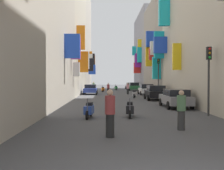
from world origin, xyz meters
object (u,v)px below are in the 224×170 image
object	(u,v)px
traffic_light_near_corner	(209,69)
parked_car_grey	(175,98)
scooter_black	(130,109)
traffic_light_far_corner	(158,70)
parked_car_black	(155,92)
scooter_silver	(135,94)
parked_car_white	(146,89)
scooter_green	(116,88)
parked_car_blue	(90,89)
scooter_orange	(103,89)
parked_car_silver	(130,86)
pedestrian_crossing	(94,87)
pedestrian_mid_street	(181,110)
scooter_blue	(89,110)
parked_car_green	(134,86)
pedestrian_near_right	(110,113)
pedestrian_far_away	(108,88)
pedestrian_near_left	(128,89)

from	to	relation	value
traffic_light_near_corner	parked_car_grey	bearing A→B (deg)	99.16
scooter_black	traffic_light_far_corner	distance (m)	16.98
parked_car_black	scooter_silver	distance (m)	3.84
scooter_silver	traffic_light_near_corner	bearing A→B (deg)	-80.02
parked_car_black	parked_car_white	xyz separation A→B (m)	(0.39, 9.40, -0.02)
scooter_green	traffic_light_far_corner	bearing A→B (deg)	-78.95
parked_car_blue	scooter_orange	xyz separation A→B (m)	(1.65, 7.16, -0.27)
parked_car_silver	pedestrian_crossing	world-z (taller)	pedestrian_crossing
parked_car_black	traffic_light_far_corner	world-z (taller)	traffic_light_far_corner
parked_car_black	pedestrian_mid_street	bearing A→B (deg)	-96.39
parked_car_blue	scooter_silver	world-z (taller)	parked_car_blue
parked_car_blue	parked_car_silver	distance (m)	20.60
parked_car_grey	scooter_blue	xyz separation A→B (m)	(-6.24, -5.48, -0.28)
parked_car_blue	parked_car_white	distance (m)	7.84
scooter_silver	scooter_black	xyz separation A→B (m)	(-1.91, -16.15, 0.00)
parked_car_white	scooter_black	xyz separation A→B (m)	(-4.14, -22.19, -0.30)
parked_car_blue	parked_car_green	world-z (taller)	parked_car_green
parked_car_green	pedestrian_near_right	distance (m)	41.30
parked_car_blue	pedestrian_mid_street	xyz separation A→B (m)	(5.46, -27.52, 0.12)
parked_car_black	scooter_blue	size ratio (longest dim) A/B	2.14
parked_car_black	pedestrian_far_away	xyz separation A→B (m)	(-4.82, 11.95, -0.01)
parked_car_blue	parked_car_grey	distance (m)	19.78
scooter_orange	traffic_light_far_corner	bearing A→B (deg)	-65.48
parked_car_silver	scooter_silver	bearing A→B (deg)	-93.89
scooter_silver	parked_car_white	bearing A→B (deg)	69.77
pedestrian_mid_street	pedestrian_far_away	distance (m)	28.98
scooter_black	pedestrian_far_away	distance (m)	24.77
parked_car_black	parked_car_grey	bearing A→B (deg)	-88.74
parked_car_silver	parked_car_grey	bearing A→B (deg)	-89.69
pedestrian_mid_street	parked_car_white	bearing A→B (deg)	85.04
parked_car_silver	pedestrian_near_left	bearing A→B (deg)	-95.99
scooter_blue	scooter_orange	bearing A→B (deg)	89.31
scooter_orange	scooter_black	bearing A→B (deg)	-86.36
parked_car_blue	scooter_blue	distance (m)	23.80
pedestrian_near_left	scooter_silver	bearing A→B (deg)	-88.39
scooter_black	traffic_light_near_corner	distance (m)	5.25
pedestrian_near_right	pedestrian_mid_street	bearing A→B (deg)	24.53
parked_car_green	pedestrian_mid_street	bearing A→B (deg)	-92.77
scooter_silver	pedestrian_far_away	bearing A→B (deg)	109.14
parked_car_blue	scooter_green	world-z (taller)	parked_car_blue
parked_car_black	parked_car_white	distance (m)	9.41
pedestrian_far_away	parked_car_white	bearing A→B (deg)	-26.05
parked_car_green	traffic_light_far_corner	bearing A→B (deg)	-87.39
parked_car_green	scooter_blue	size ratio (longest dim) A/B	2.22
scooter_green	pedestrian_near_left	distance (m)	14.02
parked_car_silver	traffic_light_far_corner	world-z (taller)	traffic_light_far_corner
scooter_silver	scooter_black	size ratio (longest dim) A/B	0.99
parked_car_white	traffic_light_far_corner	world-z (taller)	traffic_light_far_corner
parked_car_blue	parked_car_white	size ratio (longest dim) A/B	1.03
parked_car_white	traffic_light_near_corner	size ratio (longest dim) A/B	0.98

